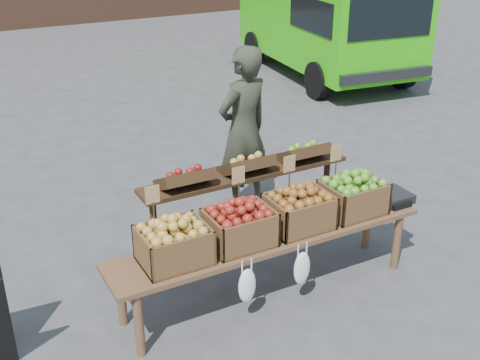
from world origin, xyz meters
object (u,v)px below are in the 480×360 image
display_bench (269,265)px  weighing_scale (390,197)px  delivery_van (325,23)px  vendor (243,130)px  back_table (246,200)px  crate_golden_apples (174,245)px  crate_green_apples (353,197)px  crate_russet_pears (240,228)px  crate_red_apples (299,212)px

display_bench → weighing_scale: bearing=0.0°
delivery_van → display_bench: size_ratio=1.57×
vendor → delivery_van: bearing=-148.5°
vendor → weighing_scale: size_ratio=5.13×
back_table → crate_golden_apples: bearing=-144.5°
back_table → display_bench: size_ratio=0.78×
back_table → crate_green_apples: bearing=-48.3°
delivery_van → back_table: (-4.35, -4.82, -0.43)m
back_table → crate_golden_apples: (-1.01, -0.72, 0.19)m
crate_golden_apples → crate_russet_pears: same height
vendor → display_bench: 1.71m
vendor → weighing_scale: vendor is taller
weighing_scale → crate_green_apples: bearing=180.0°
display_bench → crate_golden_apples: (-0.82, 0.00, 0.42)m
back_table → weighing_scale: bearing=-34.0°
crate_golden_apples → crate_russet_pears: 0.55m
crate_golden_apples → crate_red_apples: size_ratio=1.00×
crate_golden_apples → weighing_scale: size_ratio=1.47×
delivery_van → crate_red_apples: size_ratio=8.49×
crate_green_apples → display_bench: bearing=180.0°
crate_golden_apples → crate_russet_pears: (0.55, 0.00, 0.00)m
back_table → crate_green_apples: 0.98m
crate_russet_pears → weighing_scale: crate_russet_pears is taller
crate_red_apples → crate_green_apples: same height
crate_russet_pears → vendor: bearing=60.2°
display_bench → crate_golden_apples: crate_golden_apples is taller
delivery_van → crate_golden_apples: (-5.35, -5.54, -0.24)m
vendor → back_table: size_ratio=0.83×
crate_green_apples → weighing_scale: crate_green_apples is taller
crate_russet_pears → crate_golden_apples: bearing=180.0°
vendor → display_bench: vendor is taller
display_bench → crate_red_apples: bearing=0.0°
delivery_van → vendor: (-3.94, -4.04, -0.08)m
back_table → crate_russet_pears: back_table is taller
back_table → crate_russet_pears: (-0.46, -0.72, 0.19)m
vendor → crate_russet_pears: vendor is taller
weighing_scale → crate_russet_pears: bearing=180.0°
crate_green_apples → weighing_scale: (0.43, 0.00, -0.10)m
crate_russet_pears → display_bench: bearing=0.0°
vendor → crate_red_apples: 1.54m
crate_red_apples → weighing_scale: (0.97, 0.00, -0.10)m
vendor → back_table: (-0.40, -0.78, -0.35)m
crate_golden_apples → crate_russet_pears: size_ratio=1.00×
crate_golden_apples → weighing_scale: (2.07, 0.00, -0.10)m
delivery_van → crate_russet_pears: delivery_van is taller
vendor → crate_russet_pears: bearing=46.0°
vendor → back_table: bearing=48.6°
weighing_scale → display_bench: bearing=180.0°
vendor → crate_golden_apples: 2.06m
weighing_scale → crate_golden_apples: bearing=180.0°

